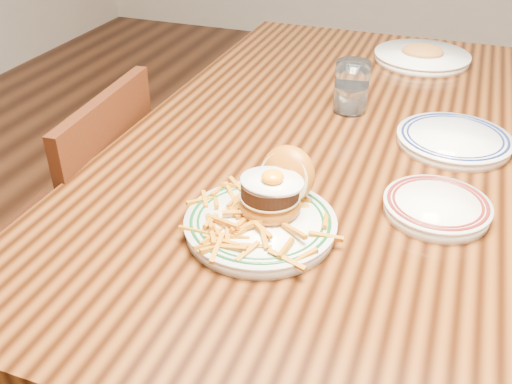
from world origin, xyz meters
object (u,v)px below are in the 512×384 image
(table, at_px, (320,167))
(side_plate, at_px, (437,206))
(main_plate, at_px, (265,211))
(chair_left, at_px, (84,236))

(table, xyz_separation_m, side_plate, (0.27, -0.24, 0.10))
(main_plate, bearing_deg, table, 100.66)
(main_plate, bearing_deg, side_plate, 38.59)
(chair_left, distance_m, side_plate, 0.89)
(main_plate, distance_m, side_plate, 0.31)
(table, relative_size, side_plate, 8.43)
(main_plate, xyz_separation_m, side_plate, (0.28, 0.14, -0.02))
(chair_left, bearing_deg, main_plate, -22.88)
(table, bearing_deg, main_plate, -90.35)
(chair_left, height_order, side_plate, chair_left)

